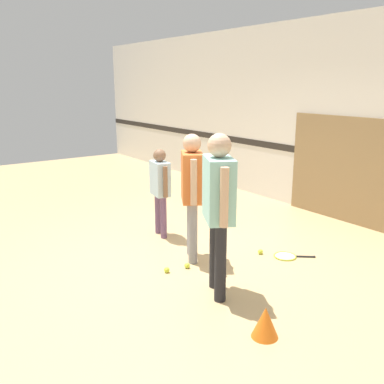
{
  "coord_description": "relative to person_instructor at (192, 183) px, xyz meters",
  "views": [
    {
      "loc": [
        4.18,
        -2.94,
        2.18
      ],
      "look_at": [
        0.06,
        0.02,
        0.87
      ],
      "focal_mm": 40.0,
      "sensor_mm": 36.0,
      "label": 1
    }
  ],
  "objects": [
    {
      "name": "tennis_ball_stray_right",
      "position": [
        -0.8,
        0.55,
        -0.95
      ],
      "size": [
        0.07,
        0.07,
        0.07
      ],
      "primitive_type": "sphere",
      "color": "#CCE038",
      "rests_on": "ground_plane"
    },
    {
      "name": "racket_spare_on_floor",
      "position": [
        0.68,
        1.01,
        -0.97
      ],
      "size": [
        0.46,
        0.51,
        0.03
      ],
      "rotation": [
        0.0,
        0.0,
        0.89
      ],
      "color": "#C6D838",
      "rests_on": "ground_plane"
    },
    {
      "name": "tennis_ball_by_spare_racket",
      "position": [
        0.42,
        0.8,
        -0.95
      ],
      "size": [
        0.07,
        0.07,
        0.07
      ],
      "primitive_type": "sphere",
      "color": "#CCE038",
      "rests_on": "ground_plane"
    },
    {
      "name": "wall_panel",
      "position": [
        0.38,
        2.88,
        -0.15
      ],
      "size": [
        2.51,
        0.05,
        1.67
      ],
      "color": "#93754C",
      "rests_on": "ground_plane"
    },
    {
      "name": "person_instructor",
      "position": [
        0.0,
        0.0,
        0.0
      ],
      "size": [
        0.53,
        0.44,
        1.59
      ],
      "rotation": [
        0.0,
        0.0,
        -0.55
      ],
      "color": "gray",
      "rests_on": "ground_plane"
    },
    {
      "name": "training_cone",
      "position": [
        1.79,
        -0.49,
        -0.84
      ],
      "size": [
        0.24,
        0.24,
        0.29
      ],
      "color": "orange",
      "rests_on": "ground_plane"
    },
    {
      "name": "ground_plane",
      "position": [
        -0.06,
        -0.02,
        -0.98
      ],
      "size": [
        16.0,
        16.0,
        0.0
      ],
      "primitive_type": "plane",
      "color": "tan"
    },
    {
      "name": "tennis_ball_near_instructor",
      "position": [
        0.21,
        -0.23,
        -0.95
      ],
      "size": [
        0.07,
        0.07,
        0.07
      ],
      "primitive_type": "sphere",
      "color": "#CCE038",
      "rests_on": "ground_plane"
    },
    {
      "name": "person_student_right",
      "position": [
        0.91,
        -0.33,
        0.07
      ],
      "size": [
        0.58,
        0.46,
        1.7
      ],
      "rotation": [
        0.0,
        0.0,
        2.65
      ],
      "color": "#232328",
      "rests_on": "ground_plane"
    },
    {
      "name": "person_student_left",
      "position": [
        -0.95,
        0.12,
        -0.19
      ],
      "size": [
        0.48,
        0.26,
        1.27
      ],
      "rotation": [
        0.0,
        0.0,
        -0.19
      ],
      "color": "#6B4C70",
      "rests_on": "ground_plane"
    },
    {
      "name": "tennis_ball_stray_left",
      "position": [
        0.17,
        -0.49,
        -0.95
      ],
      "size": [
        0.07,
        0.07,
        0.07
      ],
      "primitive_type": "sphere",
      "color": "#CCE038",
      "rests_on": "ground_plane"
    },
    {
      "name": "wall_back",
      "position": [
        -0.06,
        2.94,
        0.62
      ],
      "size": [
        16.0,
        0.07,
        3.2
      ],
      "color": "silver",
      "rests_on": "ground_plane"
    }
  ]
}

